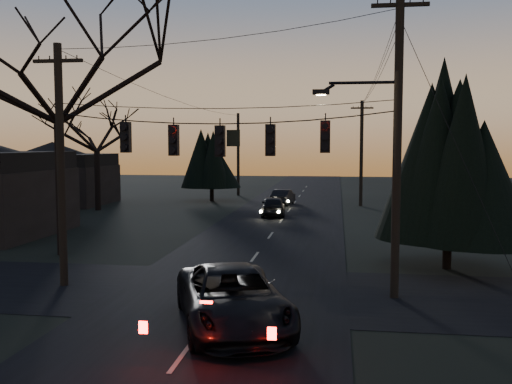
# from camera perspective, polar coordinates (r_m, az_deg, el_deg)

# --- Properties ---
(main_road) EXTENTS (8.00, 120.00, 0.02)m
(main_road) POSITION_cam_1_polar(r_m,az_deg,el_deg) (29.45, 1.00, -5.00)
(main_road) COLOR black
(main_road) RESTS_ON ground
(cross_road) EXTENTS (60.00, 7.00, 0.02)m
(cross_road) POSITION_cam_1_polar(r_m,az_deg,el_deg) (19.79, -2.67, -9.90)
(cross_road) COLOR black
(cross_road) RESTS_ON ground
(utility_pole_right) EXTENTS (5.00, 0.30, 10.00)m
(utility_pole_right) POSITION_cam_1_polar(r_m,az_deg,el_deg) (19.55, 13.64, -10.25)
(utility_pole_right) COLOR black
(utility_pole_right) RESTS_ON ground
(utility_pole_left) EXTENTS (1.80, 0.30, 8.50)m
(utility_pole_left) POSITION_cam_1_polar(r_m,az_deg,el_deg) (21.70, -18.62, -8.85)
(utility_pole_left) COLOR black
(utility_pole_left) RESTS_ON ground
(utility_pole_far_r) EXTENTS (1.80, 0.30, 8.50)m
(utility_pole_far_r) POSITION_cam_1_polar(r_m,az_deg,el_deg) (47.10, 10.41, -1.38)
(utility_pole_far_r) COLOR black
(utility_pole_far_r) RESTS_ON ground
(utility_pole_far_l) EXTENTS (0.30, 0.30, 8.00)m
(utility_pole_far_l) POSITION_cam_1_polar(r_m,az_deg,el_deg) (55.86, -1.78, -0.34)
(utility_pole_far_l) COLOR black
(utility_pole_far_l) RESTS_ON ground
(span_signal_assembly) EXTENTS (11.50, 0.44, 1.63)m
(span_signal_assembly) POSITION_cam_1_polar(r_m,az_deg,el_deg) (19.18, -3.44, 5.33)
(span_signal_assembly) COLOR black
(span_signal_assembly) RESTS_ON ground
(bare_tree_left) EXTENTS (11.22, 11.22, 11.93)m
(bare_tree_left) POSITION_cam_1_polar(r_m,az_deg,el_deg) (27.36, -19.27, 11.51)
(bare_tree_left) COLOR black
(bare_tree_left) RESTS_ON ground
(evergreen_right) EXTENTS (4.81, 4.81, 7.43)m
(evergreen_right) POSITION_cam_1_polar(r_m,az_deg,el_deg) (23.99, 18.79, 2.83)
(evergreen_right) COLOR black
(evergreen_right) RESTS_ON ground
(bare_tree_dist) EXTENTS (6.61, 6.61, 8.90)m
(bare_tree_dist) POSITION_cam_1_polar(r_m,az_deg,el_deg) (44.81, -15.68, 6.17)
(bare_tree_dist) COLOR black
(bare_tree_dist) RESTS_ON ground
(evergreen_dist) EXTENTS (3.64, 3.64, 5.98)m
(evergreen_dist) POSITION_cam_1_polar(r_m,az_deg,el_deg) (50.36, -4.46, 3.17)
(evergreen_dist) COLOR black
(evergreen_dist) RESTS_ON ground
(house_left_far) EXTENTS (9.00, 7.00, 5.20)m
(house_left_far) POSITION_cam_1_polar(r_m,az_deg,el_deg) (50.69, -19.62, 1.80)
(house_left_far) COLOR black
(house_left_far) RESTS_ON ground
(suv_near) EXTENTS (4.51, 6.40, 1.62)m
(suv_near) POSITION_cam_1_polar(r_m,az_deg,el_deg) (15.87, -2.38, -10.63)
(suv_near) COLOR black
(suv_near) RESTS_ON ground
(sedan_oncoming_a) EXTENTS (1.98, 4.21, 1.39)m
(sedan_oncoming_a) POSITION_cam_1_polar(r_m,az_deg,el_deg) (39.77, 1.74, -1.43)
(sedan_oncoming_a) COLOR black
(sedan_oncoming_a) RESTS_ON ground
(sedan_oncoming_b) EXTENTS (1.78, 3.98, 1.27)m
(sedan_oncoming_b) POSITION_cam_1_polar(r_m,az_deg,el_deg) (47.07, 2.75, -0.53)
(sedan_oncoming_b) COLOR black
(sedan_oncoming_b) RESTS_ON ground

